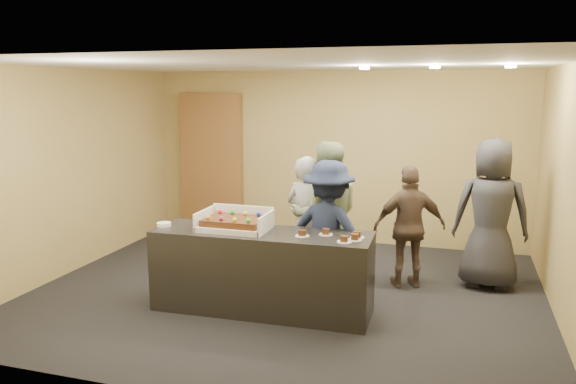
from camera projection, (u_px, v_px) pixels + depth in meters
The scene contains 17 objects.
room at pixel (287, 182), 6.56m from camera, with size 6.04×6.00×2.70m.
serving_counter at pixel (262, 271), 6.18m from camera, with size 2.40×0.70×0.90m, color black.
storage_cabinet at pixel (212, 164), 9.46m from camera, with size 1.07×0.15×2.36m, color brown.
cake_box at pixel (236, 225), 6.20m from camera, with size 0.76×0.52×0.22m.
sheet_cake at pixel (235, 221), 6.17m from camera, with size 0.65×0.45×0.12m.
plate_stack at pixel (164, 224), 6.34m from camera, with size 0.16×0.16×0.04m, color white.
slice_a at pixel (302, 234), 5.90m from camera, with size 0.15×0.15×0.07m.
slice_b at pixel (326, 233), 5.96m from camera, with size 0.15×0.15×0.07m.
slice_c at pixel (344, 240), 5.67m from camera, with size 0.15×0.15×0.07m.
slice_d at pixel (357, 236), 5.85m from camera, with size 0.15×0.15×0.07m.
slice_e at pixel (355, 238), 5.75m from camera, with size 0.15×0.15×0.07m.
person_server_grey at pixel (307, 222), 6.90m from camera, with size 0.60×0.39×1.63m, color #97979C.
person_sage_man at pixel (326, 216), 6.82m from camera, with size 0.88×0.69×1.81m, color gray.
person_navy_man at pixel (329, 232), 6.38m from camera, with size 1.06×0.61×1.65m, color #1A223C.
person_brown_extra at pixel (410, 227), 6.88m from camera, with size 0.89×0.37×1.52m, color brown.
person_dark_suit at pixel (491, 214), 6.84m from camera, with size 0.91×0.59×1.86m, color #2A2A2F.
ceiling_spotlights at pixel (435, 67), 6.33m from camera, with size 1.72×0.12×0.03m.
Camera 1 is at (1.93, -6.18, 2.44)m, focal length 35.00 mm.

